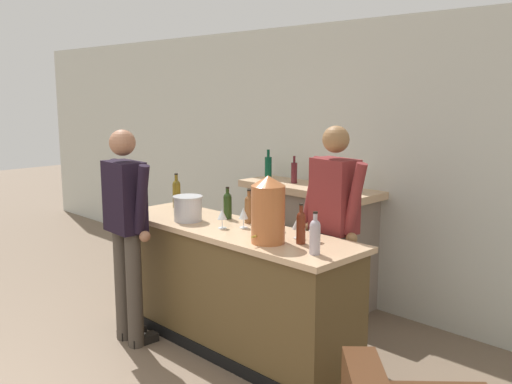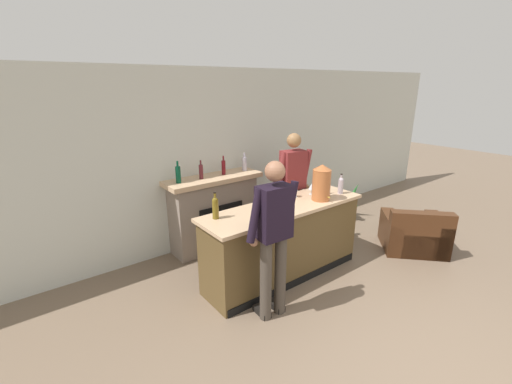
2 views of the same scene
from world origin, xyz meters
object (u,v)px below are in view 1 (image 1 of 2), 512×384
object	(u,v)px
wine_bottle_chardonnay_pale	(301,226)
fireplace_stone	(309,241)
ice_bucket_steel	(188,208)
wine_bottle_port_short	(315,235)
copper_dispenser	(268,209)
wine_glass_back_row	(277,215)
wine_bottle_riesling_slim	(249,208)
person_customer	(126,227)
wine_glass_near_bucket	(222,215)
wine_glass_front_right	(314,227)
wine_glass_mid_counter	(297,224)
wine_glass_front_left	(243,214)
wine_bottle_burgundy_dark	(177,192)
person_bartender	(333,229)
wine_bottle_rose_blush	(228,204)

from	to	relation	value
wine_bottle_chardonnay_pale	fireplace_stone	bearing A→B (deg)	127.57
fireplace_stone	ice_bucket_steel	distance (m)	1.52
wine_bottle_port_short	copper_dispenser	bearing A→B (deg)	-178.49
copper_dispenser	ice_bucket_steel	distance (m)	0.97
wine_bottle_chardonnay_pale	wine_glass_back_row	bearing A→B (deg)	158.18
wine_bottle_port_short	wine_bottle_riesling_slim	bearing A→B (deg)	161.47
person_customer	ice_bucket_steel	size ratio (longest dim) A/B	7.19
wine_glass_near_bucket	wine_glass_front_right	world-z (taller)	wine_glass_near_bucket
person_customer	ice_bucket_steel	distance (m)	0.53
wine_glass_front_right	wine_glass_mid_counter	bearing A→B (deg)	-173.51
wine_bottle_port_short	wine_glass_front_left	bearing A→B (deg)	168.88
wine_glass_front_left	fireplace_stone	bearing A→B (deg)	106.22
copper_dispenser	wine_glass_front_left	world-z (taller)	copper_dispenser
copper_dispenser	ice_bucket_steel	bearing A→B (deg)	178.47
wine_bottle_riesling_slim	wine_bottle_port_short	xyz separation A→B (m)	(0.97, -0.32, 0.00)
fireplace_stone	ice_bucket_steel	world-z (taller)	fireplace_stone
copper_dispenser	wine_glass_mid_counter	size ratio (longest dim) A/B	3.07
wine_bottle_burgundy_dark	wine_glass_back_row	bearing A→B (deg)	0.28
person_bartender	wine_bottle_burgundy_dark	bearing A→B (deg)	-167.33
person_bartender	ice_bucket_steel	distance (m)	1.23
wine_bottle_chardonnay_pale	wine_bottle_riesling_slim	xyz separation A→B (m)	(-0.73, 0.19, -0.00)
ice_bucket_steel	wine_bottle_rose_blush	distance (m)	0.34
wine_bottle_chardonnay_pale	person_customer	bearing A→B (deg)	-157.46
wine_glass_front_right	wine_bottle_riesling_slim	bearing A→B (deg)	174.13
wine_bottle_burgundy_dark	wine_glass_front_left	distance (m)	1.03
wine_bottle_burgundy_dark	wine_glass_mid_counter	xyz separation A→B (m)	(1.54, -0.05, -0.03)
person_bartender	wine_glass_front_right	world-z (taller)	person_bartender
wine_bottle_chardonnay_pale	wine_bottle_riesling_slim	distance (m)	0.75
person_customer	wine_glass_front_right	distance (m)	1.58
copper_dispenser	wine_glass_front_left	size ratio (longest dim) A/B	2.92
person_bartender	copper_dispenser	distance (m)	0.69
wine_glass_back_row	wine_bottle_rose_blush	bearing A→B (deg)	178.31
wine_bottle_port_short	wine_glass_near_bucket	xyz separation A→B (m)	(-0.98, 0.04, -0.02)
fireplace_stone	wine_glass_mid_counter	xyz separation A→B (m)	(0.89, -1.21, 0.53)
wine_glass_front_right	wine_glass_mid_counter	size ratio (longest dim) A/B	0.95
wine_bottle_port_short	wine_glass_back_row	world-z (taller)	wine_bottle_port_short
copper_dispenser	wine_glass_near_bucket	distance (m)	0.57
wine_glass_mid_counter	wine_bottle_riesling_slim	bearing A→B (deg)	171.18
copper_dispenser	wine_bottle_chardonnay_pale	distance (m)	0.26
wine_bottle_port_short	wine_glass_mid_counter	bearing A→B (deg)	147.11
person_customer	person_bartender	bearing A→B (deg)	39.66
wine_bottle_chardonnay_pale	wine_glass_front_right	distance (m)	0.12
fireplace_stone	wine_glass_front_right	bearing A→B (deg)	-49.00
person_customer	wine_bottle_port_short	distance (m)	1.69
wine_bottle_riesling_slim	wine_bottle_rose_blush	bearing A→B (deg)	-175.45
copper_dispenser	fireplace_stone	bearing A→B (deg)	119.43
fireplace_stone	wine_bottle_burgundy_dark	world-z (taller)	fireplace_stone
wine_bottle_rose_blush	person_bartender	bearing A→B (deg)	20.44
wine_bottle_rose_blush	wine_glass_front_right	bearing A→B (deg)	-3.35
copper_dispenser	wine_glass_mid_counter	xyz separation A→B (m)	(0.07, 0.24, -0.13)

